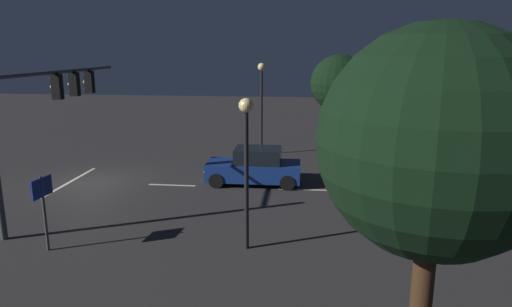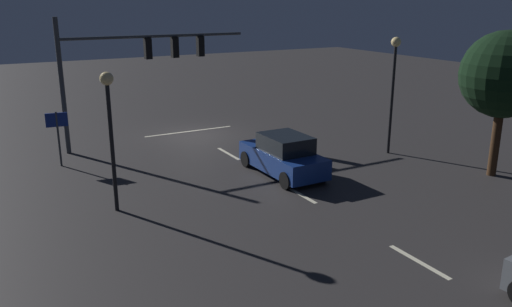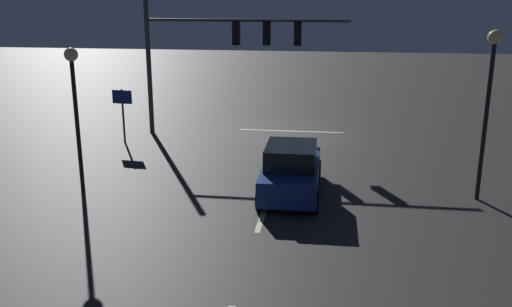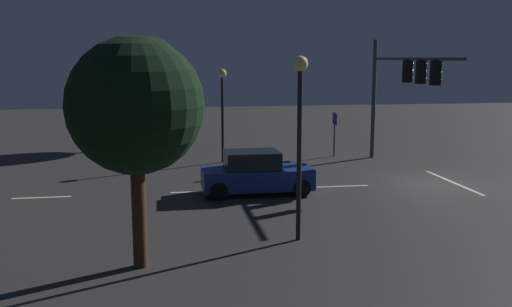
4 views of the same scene
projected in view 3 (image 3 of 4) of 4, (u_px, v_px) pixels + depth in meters
The scene contains 9 objects.
ground_plane at pixel (289, 136), 26.04m from camera, with size 80.00×80.00×0.00m, color #2D2B2B.
traffic_signal_assembly at pixel (222, 43), 25.04m from camera, with size 9.24×0.47×6.22m.
lane_dash_far at pixel (281, 160), 22.23m from camera, with size 2.20×0.16×0.01m, color beige.
lane_dash_mid at pixel (262, 218), 16.51m from camera, with size 2.20×0.16×0.01m, color beige.
stop_bar at pixel (291, 131), 26.93m from camera, with size 5.00×0.16×0.01m, color beige.
car_approaching at pixel (291, 170), 18.33m from camera, with size 1.93×4.38×1.70m.
street_lamp_left_kerb at pixel (490, 84), 17.00m from camera, with size 0.44×0.44×5.36m.
street_lamp_right_kerb at pixel (74, 91), 18.04m from camera, with size 0.44×0.44×4.74m.
route_sign at pixel (122, 104), 24.44m from camera, with size 0.90×0.15×2.40m.
Camera 3 is at (-1.95, 25.23, 6.37)m, focal length 39.21 mm.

